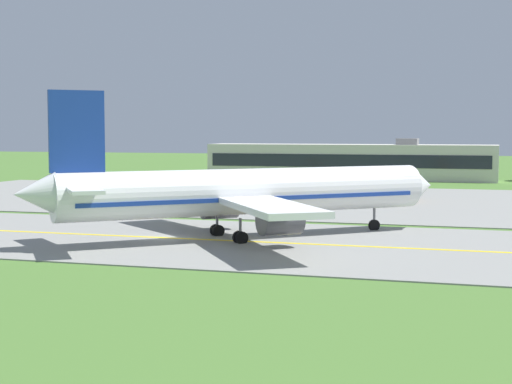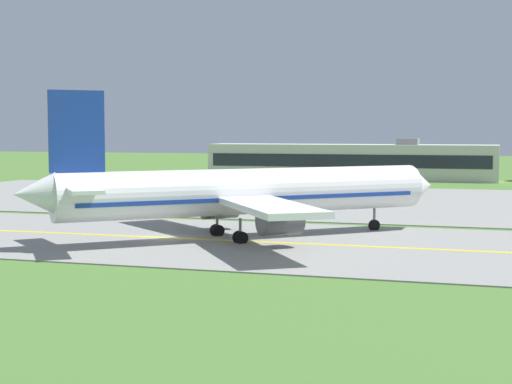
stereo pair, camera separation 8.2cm
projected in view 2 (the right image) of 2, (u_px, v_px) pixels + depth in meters
The scene contains 8 objects.
ground_plane at pixel (164, 239), 69.77m from camera, with size 500.00×500.00×0.00m, color #47702D.
taxiway_strip at pixel (164, 238), 69.77m from camera, with size 240.00×28.00×0.10m, color gray.
apron_pad at pixel (359, 201), 106.80m from camera, with size 140.00×52.00×0.10m, color gray.
taxiway_centreline at pixel (164, 238), 69.76m from camera, with size 220.00×0.60×0.01m, color yellow.
airplane_lead at pixel (244, 192), 69.21m from camera, with size 32.24×30.13×12.70m.
service_truck_fuel at pixel (133, 194), 105.14m from camera, with size 4.60×6.66×2.59m.
service_truck_pushback at pixel (396, 190), 106.52m from camera, with size 3.50×6.32×2.60m.
terminal_building at pixel (350, 162), 155.48m from camera, with size 56.15×9.10×8.05m.
Camera 2 is at (28.25, -63.73, 9.50)m, focal length 55.64 mm.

